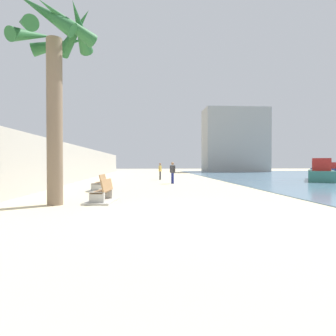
{
  "coord_description": "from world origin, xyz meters",
  "views": [
    {
      "loc": [
        -1.0,
        -9.42,
        1.65
      ],
      "look_at": [
        0.53,
        11.2,
        1.31
      ],
      "focal_mm": 31.22,
      "sensor_mm": 36.0,
      "label": 1
    }
  ],
  "objects_px": {
    "bench_far": "(100,187)",
    "boat_distant": "(321,173)",
    "bench_near": "(102,197)",
    "palm_tree": "(55,59)",
    "person_standing": "(173,171)",
    "person_walking": "(160,170)"
  },
  "relations": [
    {
      "from": "bench_far",
      "to": "boat_distant",
      "type": "relative_size",
      "value": 0.28
    },
    {
      "from": "bench_near",
      "to": "bench_far",
      "type": "height_order",
      "value": "same"
    },
    {
      "from": "bench_far",
      "to": "palm_tree",
      "type": "bearing_deg",
      "value": -97.03
    },
    {
      "from": "bench_far",
      "to": "boat_distant",
      "type": "distance_m",
      "value": 20.7
    },
    {
      "from": "person_standing",
      "to": "boat_distant",
      "type": "bearing_deg",
      "value": 10.46
    },
    {
      "from": "person_standing",
      "to": "boat_distant",
      "type": "distance_m",
      "value": 14.32
    },
    {
      "from": "person_walking",
      "to": "person_standing",
      "type": "distance_m",
      "value": 5.67
    },
    {
      "from": "bench_near",
      "to": "person_standing",
      "type": "bearing_deg",
      "value": 69.93
    },
    {
      "from": "bench_near",
      "to": "bench_far",
      "type": "relative_size",
      "value": 1.03
    },
    {
      "from": "palm_tree",
      "to": "boat_distant",
      "type": "bearing_deg",
      "value": 35.76
    },
    {
      "from": "person_standing",
      "to": "boat_distant",
      "type": "xyz_separation_m",
      "value": [
        14.08,
        2.6,
        -0.24
      ]
    },
    {
      "from": "bench_far",
      "to": "person_walking",
      "type": "relative_size",
      "value": 1.28
    },
    {
      "from": "person_walking",
      "to": "boat_distant",
      "type": "bearing_deg",
      "value": -11.51
    },
    {
      "from": "person_walking",
      "to": "person_standing",
      "type": "relative_size",
      "value": 0.97
    },
    {
      "from": "bench_far",
      "to": "person_standing",
      "type": "bearing_deg",
      "value": 48.56
    },
    {
      "from": "palm_tree",
      "to": "bench_near",
      "type": "relative_size",
      "value": 3.6
    },
    {
      "from": "bench_near",
      "to": "person_standing",
      "type": "distance_m",
      "value": 11.61
    },
    {
      "from": "palm_tree",
      "to": "bench_near",
      "type": "xyz_separation_m",
      "value": [
        1.69,
        0.74,
        -5.5
      ]
    },
    {
      "from": "person_standing",
      "to": "person_walking",
      "type": "bearing_deg",
      "value": 97.48
    },
    {
      "from": "bench_far",
      "to": "boat_distant",
      "type": "height_order",
      "value": "boat_distant"
    },
    {
      "from": "bench_far",
      "to": "bench_near",
      "type": "bearing_deg",
      "value": -79.84
    },
    {
      "from": "bench_near",
      "to": "person_walking",
      "type": "bearing_deg",
      "value": 78.89
    }
  ]
}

